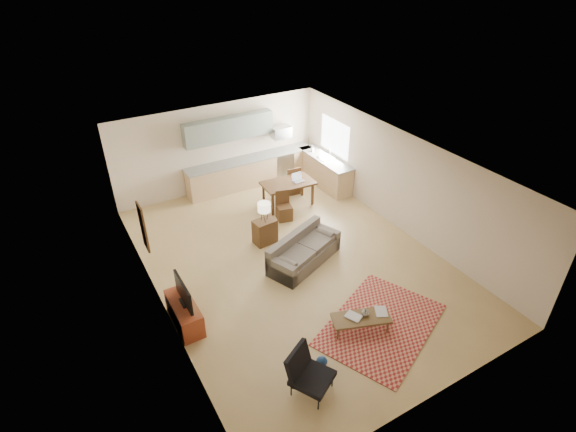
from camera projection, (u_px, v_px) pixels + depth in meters
room at (295, 215)px, 10.35m from camera, size 9.00×9.00×9.00m
kitchen_counter_back at (251, 171)px, 14.27m from camera, size 4.26×0.64×0.92m
kitchen_counter_right at (325, 171)px, 14.27m from camera, size 0.64×2.26×0.92m
kitchen_range at (281, 164)px, 14.74m from camera, size 0.62×0.62×0.90m
kitchen_microwave at (281, 132)px, 14.18m from camera, size 0.62×0.40×0.35m
upper_cabinets at (229, 128)px, 13.34m from camera, size 2.80×0.34×0.70m
window_right at (335, 137)px, 13.82m from camera, size 0.02×1.40×1.05m
wall_art_left at (143, 227)px, 9.54m from camera, size 0.06×0.42×1.10m
triptych at (215, 136)px, 13.37m from camera, size 1.70×0.04×0.50m
rug at (381, 325)px, 9.24m from camera, size 3.18×2.77×0.02m
sofa at (304, 250)px, 10.85m from camera, size 2.27×1.62×0.72m
coffee_table at (360, 324)px, 9.04m from camera, size 1.27×0.85×0.36m
book_a at (351, 320)px, 8.86m from camera, size 0.47×0.49×0.03m
book_b at (375, 312)px, 9.07m from camera, size 0.52×0.53×0.02m
vase at (365, 312)px, 8.95m from camera, size 0.19×0.19×0.17m
armchair at (312, 375)px, 7.69m from camera, size 1.01×1.01×0.85m
tv_credenza at (184, 313)px, 9.15m from camera, size 0.45×1.18×0.54m
tv at (183, 292)px, 8.88m from camera, size 0.09×0.90×0.54m
console_table at (265, 232)px, 11.57m from camera, size 0.61×0.44×0.67m
table_lamp at (264, 212)px, 11.26m from camera, size 0.39×0.39×0.53m
dining_table at (288, 194)px, 13.18m from camera, size 1.54×0.94×0.76m
dining_chair_near at (284, 206)px, 12.50m from camera, size 0.48×0.50×0.83m
dining_chair_far at (292, 179)px, 13.80m from camera, size 0.48×0.50×0.91m
laptop at (299, 178)px, 12.97m from camera, size 0.33×0.25×0.24m
soap_bottle at (312, 149)px, 14.38m from camera, size 0.11×0.11×0.19m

